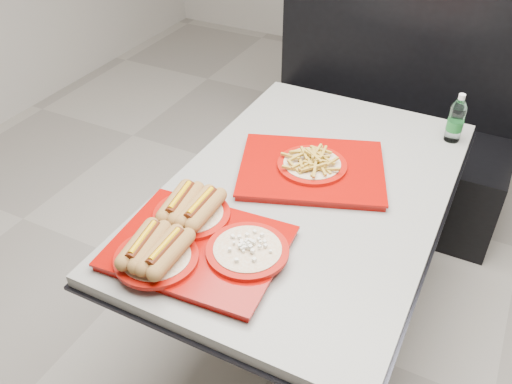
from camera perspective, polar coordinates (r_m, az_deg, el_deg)
The scene contains 6 objects.
ground at distance 2.40m, azimuth 4.37°, elevation -14.02°, with size 6.00×6.00×0.00m, color #9D968D.
diner_table at distance 1.98m, azimuth 5.15°, elevation -3.36°, with size 0.92×1.42×0.75m.
booth_bench at distance 2.95m, azimuth 13.24°, elevation 6.39°, with size 1.30×0.57×1.35m.
tray_near at distance 1.62m, azimuth -6.67°, elevation -4.92°, with size 0.53×0.45×0.11m.
tray_far at distance 1.93m, azimuth 5.90°, elevation 2.69°, with size 0.61×0.55×0.10m.
water_bottle at distance 2.22m, azimuth 20.30°, elevation 7.05°, with size 0.06×0.06×0.20m.
Camera 1 is at (0.52, -1.42, 1.87)m, focal length 38.00 mm.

